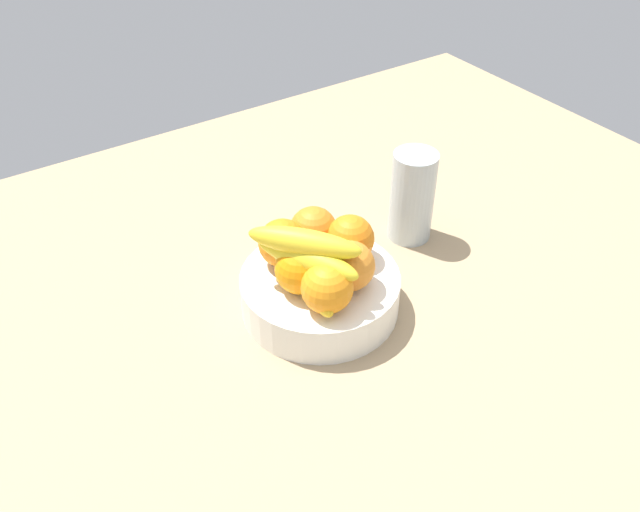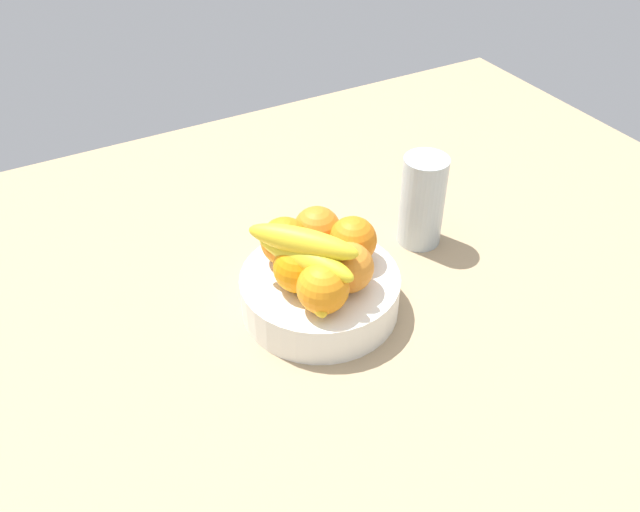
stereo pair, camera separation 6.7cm
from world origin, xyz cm
name	(u,v)px [view 2 (the right image)]	position (x,y,z in cm)	size (l,w,h in cm)	color
ground_plane	(318,323)	(0.00, 0.00, -1.50)	(180.00, 140.00, 3.00)	tan
fruit_bowl	(320,292)	(1.30, 1.81, 3.24)	(24.92, 24.92, 6.48)	white
orange_front_left	(353,240)	(7.71, 2.98, 10.31)	(7.66, 7.66, 7.66)	orange
orange_front_right	(317,230)	(4.18, 8.06, 10.31)	(7.66, 7.66, 7.66)	orange
orange_center	(285,241)	(-1.60, 7.88, 10.31)	(7.66, 7.66, 7.66)	orange
orange_back_left	(299,268)	(-2.69, 1.10, 10.31)	(7.66, 7.66, 7.66)	orange
orange_back_right	(323,288)	(-1.74, -4.58, 10.31)	(7.66, 7.66, 7.66)	orange
orange_top_stack	(348,267)	(3.76, -2.41, 10.31)	(7.66, 7.66, 7.66)	orange
banana_bunch	(305,260)	(-1.94, 0.53, 11.78)	(14.05, 18.32, 10.60)	yellow
thermos_tumbler	(422,201)	(25.49, 8.98, 8.38)	(7.77, 7.77, 16.77)	#B2C0C6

